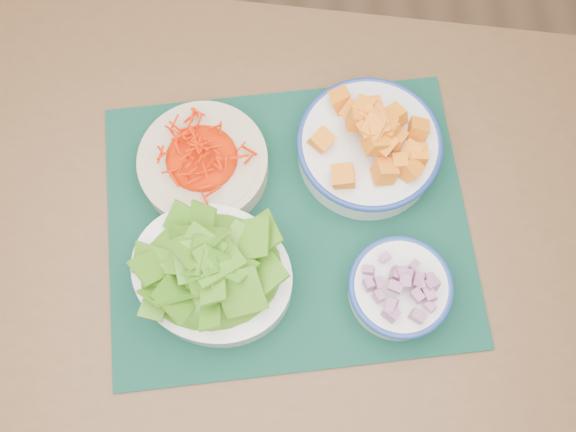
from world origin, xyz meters
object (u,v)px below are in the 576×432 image
object	(u,v)px
placemat	(288,223)
lettuce_bowl	(211,271)
table	(229,275)
carrot_bowl	(203,161)
squash_bowl	(370,143)
onion_bowl	(400,288)

from	to	relation	value
placemat	lettuce_bowl	bearing A→B (deg)	-147.44
table	lettuce_bowl	world-z (taller)	lettuce_bowl
table	carrot_bowl	size ratio (longest dim) A/B	7.63
squash_bowl	lettuce_bowl	bearing A→B (deg)	-142.14
lettuce_bowl	carrot_bowl	bearing A→B (deg)	118.15
table	lettuce_bowl	size ratio (longest dim) A/B	5.18
carrot_bowl	onion_bowl	world-z (taller)	carrot_bowl
placemat	onion_bowl	distance (m)	0.19
lettuce_bowl	onion_bowl	bearing A→B (deg)	16.72
table	lettuce_bowl	bearing A→B (deg)	-106.09
table	onion_bowl	size ratio (longest dim) A/B	10.21
carrot_bowl	table	bearing A→B (deg)	-80.23
squash_bowl	lettuce_bowl	size ratio (longest dim) A/B	0.82
table	lettuce_bowl	distance (m)	0.14
squash_bowl	carrot_bowl	bearing A→B (deg)	-177.11
table	squash_bowl	size ratio (longest dim) A/B	6.30
table	squash_bowl	xyz separation A→B (m)	(0.22, 0.15, 0.14)
onion_bowl	carrot_bowl	bearing A→B (deg)	143.28
table	onion_bowl	world-z (taller)	onion_bowl
carrot_bowl	lettuce_bowl	bearing A→B (deg)	-85.80
placemat	carrot_bowl	size ratio (longest dim) A/B	2.74
placemat	squash_bowl	size ratio (longest dim) A/B	2.26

